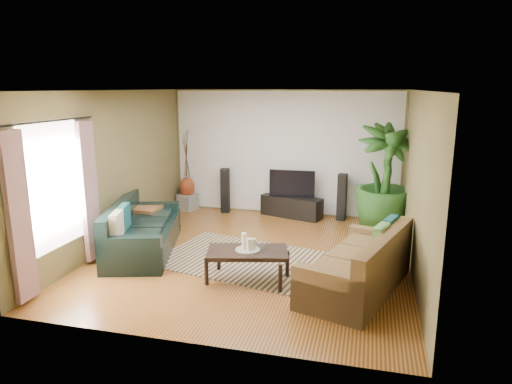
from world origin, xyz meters
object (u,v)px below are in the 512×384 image
(vase, at_px, (187,187))
(coffee_table, at_px, (248,266))
(speaker_left, at_px, (225,191))
(sofa_right, at_px, (357,260))
(speaker_right, at_px, (342,197))
(side_table, at_px, (145,222))
(pedestal, at_px, (188,202))
(television, at_px, (292,184))
(potted_plant, at_px, (385,178))
(tv_stand, at_px, (292,207))
(sofa_left, at_px, (144,227))

(vase, bearing_deg, coffee_table, -55.87)
(coffee_table, bearing_deg, speaker_left, 99.35)
(sofa_right, xyz_separation_m, coffee_table, (-1.53, -0.11, -0.19))
(sofa_right, height_order, speaker_right, speaker_right)
(side_table, bearing_deg, vase, 89.43)
(coffee_table, bearing_deg, vase, 110.73)
(speaker_left, height_order, pedestal, speaker_left)
(television, bearing_deg, vase, 180.00)
(coffee_table, bearing_deg, speaker_right, 59.02)
(potted_plant, bearing_deg, speaker_left, 170.87)
(tv_stand, xyz_separation_m, side_table, (-2.43, -2.01, 0.07))
(speaker_right, bearing_deg, tv_stand, -172.37)
(sofa_left, bearing_deg, sofa_right, -116.42)
(potted_plant, relative_size, pedestal, 5.77)
(side_table, bearing_deg, potted_plant, 18.79)
(vase, xyz_separation_m, side_table, (-0.02, -2.01, -0.24))
(pedestal, bearing_deg, tv_stand, 0.00)
(side_table, bearing_deg, speaker_right, 29.93)
(tv_stand, height_order, pedestal, tv_stand)
(vase, height_order, side_table, vase)
(sofa_left, distance_m, pedestal, 2.76)
(vase, bearing_deg, side_table, -90.57)
(tv_stand, bearing_deg, speaker_left, -162.31)
(television, height_order, vase, television)
(sofa_left, relative_size, speaker_left, 2.23)
(sofa_right, relative_size, speaker_right, 2.12)
(tv_stand, bearing_deg, side_table, -122.69)
(speaker_right, relative_size, side_table, 1.71)
(sofa_left, distance_m, speaker_left, 2.79)
(speaker_right, relative_size, potted_plant, 0.48)
(side_table, bearing_deg, speaker_left, 65.34)
(speaker_left, relative_size, potted_plant, 0.48)
(potted_plant, xyz_separation_m, pedestal, (-4.29, 0.54, -0.86))
(sofa_right, height_order, coffee_table, sofa_right)
(speaker_right, distance_m, side_table, 4.04)
(sofa_right, xyz_separation_m, tv_stand, (-1.49, 3.39, -0.20))
(sofa_right, relative_size, pedestal, 5.82)
(television, xyz_separation_m, side_table, (-2.43, -2.01, -0.44))
(coffee_table, distance_m, speaker_left, 3.80)
(coffee_table, distance_m, speaker_right, 3.67)
(sofa_right, distance_m, television, 3.71)
(sofa_right, distance_m, potted_plant, 2.93)
(potted_plant, bearing_deg, pedestal, 172.77)
(coffee_table, height_order, pedestal, coffee_table)
(tv_stand, distance_m, vase, 2.43)
(coffee_table, height_order, speaker_right, speaker_right)
(speaker_left, distance_m, speaker_right, 2.57)
(speaker_left, relative_size, pedestal, 2.75)
(coffee_table, bearing_deg, sofa_left, 146.12)
(speaker_left, xyz_separation_m, vase, (-0.90, 0.00, 0.03))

